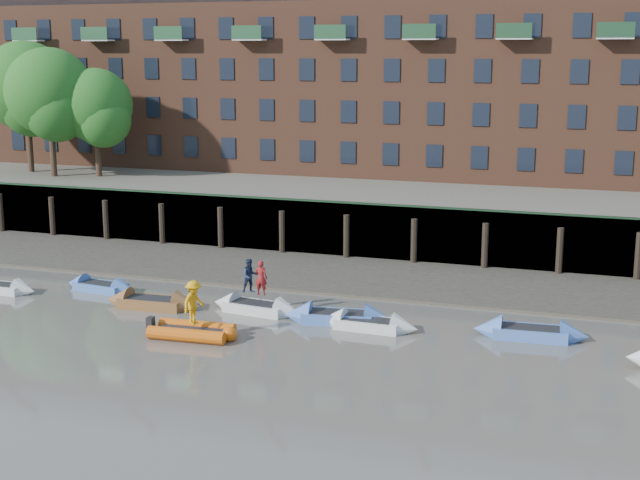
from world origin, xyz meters
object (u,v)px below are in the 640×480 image
at_px(rib_tender, 195,331).
at_px(person_rib_crew, 194,303).
at_px(rowboat_2, 153,303).
at_px(person_rower_b, 250,276).
at_px(rowboat_0, 0,288).
at_px(rowboat_6, 530,333).
at_px(person_rower_a, 261,278).
at_px(rowboat_4, 338,317).
at_px(rowboat_1, 101,287).
at_px(rowboat_5, 368,324).
at_px(rowboat_3, 257,308).

xyz_separation_m(rib_tender, person_rib_crew, (-0.02, -0.03, 1.27)).
distance_m(rowboat_2, person_rower_b, 4.90).
distance_m(rowboat_0, rowboat_6, 26.04).
xyz_separation_m(rowboat_2, person_rower_b, (4.57, 1.03, 1.44)).
distance_m(rowboat_0, rowboat_2, 8.67).
distance_m(rowboat_0, person_rower_a, 13.99).
bearing_deg(rowboat_6, rowboat_4, 179.70).
height_order(rowboat_1, person_rib_crew, person_rib_crew).
relative_size(rowboat_4, person_rib_crew, 2.68).
relative_size(rowboat_5, rib_tender, 1.18).
bearing_deg(rib_tender, person_rower_a, 69.36).
bearing_deg(rowboat_3, rowboat_1, -179.29).
xyz_separation_m(rowboat_3, rowboat_5, (5.59, -0.79, -0.01)).
xyz_separation_m(rowboat_0, rowboat_6, (26.02, 0.98, 0.03)).
bearing_deg(rowboat_2, person_rib_crew, -44.56).
bearing_deg(rowboat_0, rowboat_5, 0.57).
height_order(rowboat_1, rowboat_2, rowboat_2).
height_order(rowboat_0, person_rower_b, person_rower_b).
height_order(rowboat_4, rib_tender, rowboat_4).
bearing_deg(rowboat_5, rowboat_3, 173.51).
height_order(rowboat_3, person_rib_crew, person_rib_crew).
height_order(rowboat_0, rowboat_4, rowboat_4).
xyz_separation_m(rowboat_0, rowboat_5, (19.20, 0.01, 0.02)).
bearing_deg(rowboat_6, rowboat_0, 178.48).
relative_size(rowboat_0, rowboat_2, 0.85).
bearing_deg(person_rower_b, rowboat_3, -63.62).
xyz_separation_m(person_rower_a, person_rower_b, (-0.64, 0.24, -0.02)).
relative_size(rowboat_0, rowboat_4, 0.82).
xyz_separation_m(rib_tender, person_rower_a, (1.31, 4.18, 1.42)).
bearing_deg(rowboat_4, person_rib_crew, -151.06).
relative_size(rowboat_2, rowboat_5, 1.09).
bearing_deg(person_rower_a, rib_tender, 70.54).
height_order(rowboat_5, rowboat_6, rowboat_6).
height_order(rowboat_1, person_rower_b, person_rower_b).
distance_m(rowboat_3, rowboat_6, 12.41).
bearing_deg(rowboat_5, rowboat_6, 9.67).
bearing_deg(rowboat_3, rib_tender, -96.66).
bearing_deg(rib_tender, rowboat_0, 161.38).
height_order(rowboat_5, rib_tender, rowboat_5).
bearing_deg(person_rower_b, person_rib_crew, -138.00).
distance_m(rowboat_1, person_rower_a, 9.36).
bearing_deg(rowboat_0, rib_tender, -14.81).
xyz_separation_m(rowboat_2, person_rower_a, (5.22, 0.79, 1.46)).
bearing_deg(person_rib_crew, rowboat_2, 61.21).
bearing_deg(person_rower_b, rowboat_2, 153.36).
bearing_deg(person_rower_b, rowboat_1, 135.26).
bearing_deg(rowboat_6, person_rib_crew, -165.32).
bearing_deg(person_rower_b, person_rower_a, -59.61).
bearing_deg(rowboat_3, rowboat_2, -163.12).
distance_m(rowboat_5, person_rib_crew, 7.61).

